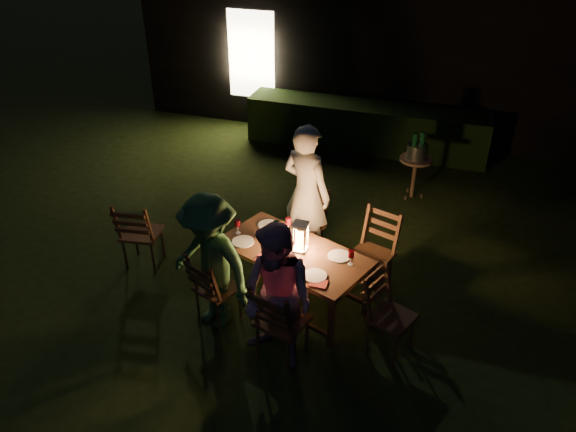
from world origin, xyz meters
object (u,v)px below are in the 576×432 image
(dining_table, at_px, (294,256))
(ice_bucket, at_px, (417,151))
(chair_spare, at_px, (143,244))
(side_table, at_px, (416,163))
(chair_near_right, at_px, (281,334))
(bottle_bucket_b, at_px, (421,147))
(chair_near_left, at_px, (217,299))
(chair_far_left, at_px, (303,236))
(bottle_table, at_px, (276,232))
(person_opp_right, at_px, (278,299))
(chair_far_right, at_px, (371,265))
(person_opp_left, at_px, (210,263))
(chair_end, at_px, (389,327))
(lantern, at_px, (300,239))
(person_house_side, at_px, (306,194))
(bottle_bucket_a, at_px, (414,149))

(dining_table, height_order, ice_bucket, ice_bucket)
(chair_spare, distance_m, side_table, 4.08)
(chair_near_right, distance_m, bottle_bucket_b, 3.93)
(side_table, distance_m, ice_bucket, 0.19)
(chair_near_left, xyz_separation_m, chair_far_left, (0.54, 1.44, 0.02))
(chair_spare, xyz_separation_m, side_table, (2.95, 2.80, 0.27))
(chair_near_left, height_order, ice_bucket, chair_near_left)
(chair_spare, relative_size, bottle_table, 3.53)
(person_opp_right, relative_size, bottle_bucket_b, 4.91)
(chair_far_right, height_order, ice_bucket, chair_far_right)
(person_opp_left, bearing_deg, chair_far_right, 57.86)
(chair_end, height_order, side_table, chair_end)
(lantern, bearing_deg, side_table, 72.44)
(person_house_side, bearing_deg, chair_far_left, 90.87)
(chair_near_left, xyz_separation_m, person_opp_left, (-0.02, -0.05, 0.51))
(chair_far_right, distance_m, person_opp_left, 1.94)
(bottle_bucket_a, bearing_deg, chair_spare, -136.44)
(chair_near_left, distance_m, side_table, 3.83)
(lantern, distance_m, bottle_bucket_a, 2.94)
(chair_far_left, relative_size, chair_far_right, 0.98)
(person_opp_right, height_order, lantern, person_opp_right)
(person_opp_right, relative_size, lantern, 4.49)
(ice_bucket, bearing_deg, person_opp_right, -102.30)
(bottle_bucket_b, bearing_deg, person_opp_right, -102.89)
(ice_bucket, xyz_separation_m, bottle_bucket_a, (-0.05, -0.04, 0.05))
(dining_table, relative_size, chair_far_right, 1.85)
(chair_end, distance_m, bottle_table, 1.58)
(bottle_table, xyz_separation_m, bottle_bucket_b, (1.25, 2.83, -0.02))
(side_table, bearing_deg, chair_far_left, -119.21)
(person_opp_right, xyz_separation_m, bottle_bucket_a, (0.78, 3.77, 0.02))
(lantern, bearing_deg, dining_table, -155.39)
(chair_near_right, xyz_separation_m, chair_far_right, (0.63, 1.41, -0.00))
(chair_near_right, distance_m, person_opp_left, 1.03)
(side_table, bearing_deg, bottle_table, -113.26)
(person_house_side, height_order, bottle_bucket_a, person_house_side)
(person_opp_left, bearing_deg, chair_far_left, 89.97)
(chair_near_left, distance_m, chair_end, 1.85)
(lantern, bearing_deg, bottle_table, 169.08)
(chair_near_right, height_order, chair_far_left, chair_near_right)
(chair_end, relative_size, side_table, 1.43)
(chair_near_left, bearing_deg, person_opp_right, -0.18)
(chair_far_left, xyz_separation_m, ice_bucket, (1.12, 2.00, 0.46))
(bottle_bucket_a, bearing_deg, side_table, 38.66)
(bottle_table, bearing_deg, chair_end, -20.37)
(bottle_table, relative_size, bottle_bucket_b, 0.88)
(person_house_side, distance_m, lantern, 0.92)
(chair_far_left, height_order, bottle_bucket_a, chair_far_left)
(chair_end, xyz_separation_m, bottle_bucket_a, (-0.24, 3.27, 0.53))
(chair_near_right, distance_m, chair_end, 1.10)
(chair_far_right, xyz_separation_m, ice_bucket, (0.18, 2.35, 0.46))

